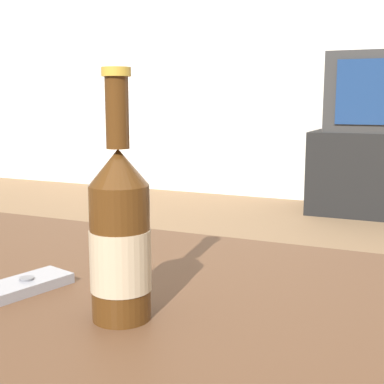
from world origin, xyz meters
The scene contains 3 objects.
coffee_table centered at (0.00, 0.00, 0.36)m, with size 1.00×0.77×0.42m.
beer_bottle centered at (0.10, -0.02, 0.52)m, with size 0.07×0.07×0.29m.
cell_phone centered at (-0.07, 0.01, 0.42)m, with size 0.08×0.13×0.02m.
Camera 1 is at (0.41, -0.53, 0.67)m, focal length 50.00 mm.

